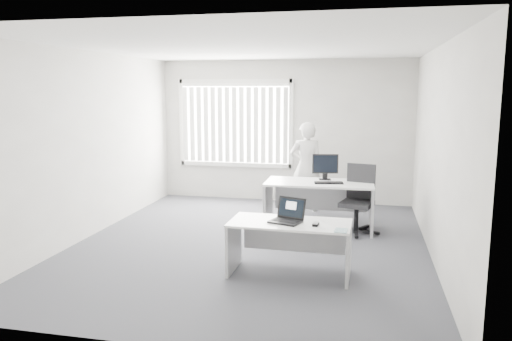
% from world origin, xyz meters
% --- Properties ---
extents(ground, '(6.00, 6.00, 0.00)m').
position_xyz_m(ground, '(0.00, 0.00, 0.00)').
color(ground, '#46464C').
rests_on(ground, ground).
extents(wall_back, '(5.00, 0.02, 2.80)m').
position_xyz_m(wall_back, '(0.00, 3.00, 1.40)').
color(wall_back, silver).
rests_on(wall_back, ground).
extents(wall_front, '(5.00, 0.02, 2.80)m').
position_xyz_m(wall_front, '(0.00, -3.00, 1.40)').
color(wall_front, silver).
rests_on(wall_front, ground).
extents(wall_left, '(0.02, 6.00, 2.80)m').
position_xyz_m(wall_left, '(-2.50, 0.00, 1.40)').
color(wall_left, silver).
rests_on(wall_left, ground).
extents(wall_right, '(0.02, 6.00, 2.80)m').
position_xyz_m(wall_right, '(2.50, 0.00, 1.40)').
color(wall_right, silver).
rests_on(wall_right, ground).
extents(ceiling, '(5.00, 6.00, 0.02)m').
position_xyz_m(ceiling, '(0.00, 0.00, 2.80)').
color(ceiling, silver).
rests_on(ceiling, wall_back).
extents(window, '(2.32, 0.06, 1.76)m').
position_xyz_m(window, '(-1.00, 2.96, 1.55)').
color(window, silver).
rests_on(window, wall_back).
extents(blinds, '(2.20, 0.10, 1.50)m').
position_xyz_m(blinds, '(-1.00, 2.90, 1.52)').
color(blinds, white).
rests_on(blinds, wall_back).
extents(desk_near, '(1.46, 0.70, 0.66)m').
position_xyz_m(desk_near, '(0.73, -1.04, 0.48)').
color(desk_near, white).
rests_on(desk_near, ground).
extents(desk_far, '(1.72, 0.83, 0.78)m').
position_xyz_m(desk_far, '(0.89, 1.04, 0.56)').
color(desk_far, white).
rests_on(desk_far, ground).
extents(office_chair, '(0.74, 0.74, 1.07)m').
position_xyz_m(office_chair, '(1.50, 0.99, 0.33)').
color(office_chair, black).
rests_on(office_chair, ground).
extents(person, '(0.67, 0.52, 1.65)m').
position_xyz_m(person, '(0.54, 2.22, 0.82)').
color(person, silver).
rests_on(person, ground).
extents(laptop, '(0.44, 0.42, 0.28)m').
position_xyz_m(laptop, '(0.69, -1.09, 0.80)').
color(laptop, black).
rests_on(laptop, desk_near).
extents(paper_sheet, '(0.34, 0.26, 0.00)m').
position_xyz_m(paper_sheet, '(1.08, -1.13, 0.66)').
color(paper_sheet, white).
rests_on(paper_sheet, desk_near).
extents(mouse, '(0.08, 0.12, 0.05)m').
position_xyz_m(mouse, '(1.05, -1.15, 0.68)').
color(mouse, silver).
rests_on(mouse, paper_sheet).
extents(booklet, '(0.15, 0.20, 0.01)m').
position_xyz_m(booklet, '(1.35, -1.30, 0.66)').
color(booklet, white).
rests_on(booklet, desk_near).
extents(keyboard, '(0.46, 0.22, 0.02)m').
position_xyz_m(keyboard, '(1.05, 0.93, 0.78)').
color(keyboard, black).
rests_on(keyboard, desk_far).
extents(monitor, '(0.44, 0.20, 0.42)m').
position_xyz_m(monitor, '(0.96, 1.24, 0.99)').
color(monitor, black).
rests_on(monitor, desk_far).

